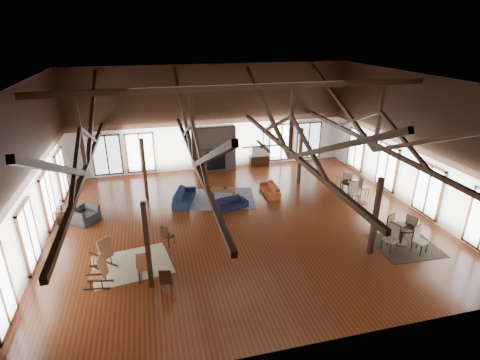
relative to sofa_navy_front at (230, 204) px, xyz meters
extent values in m
plane|color=maroon|center=(0.29, -1.40, -0.24)|extent=(16.00, 16.00, 0.00)
cube|color=black|center=(0.29, -1.40, 5.76)|extent=(16.00, 14.00, 0.02)
cube|color=white|center=(0.29, 5.60, 2.76)|extent=(16.00, 0.02, 6.00)
cube|color=white|center=(0.29, -8.40, 2.76)|extent=(16.00, 0.02, 6.00)
cube|color=white|center=(-7.71, -1.40, 2.76)|extent=(0.02, 14.00, 6.00)
cube|color=white|center=(8.29, -1.40, 2.76)|extent=(0.02, 14.00, 6.00)
cube|color=#321B0D|center=(0.29, -1.40, 5.51)|extent=(15.60, 0.18, 0.22)
cube|color=#321B0D|center=(-5.71, -1.40, 2.81)|extent=(0.16, 13.70, 0.18)
cube|color=#321B0D|center=(-5.71, -1.40, 4.16)|extent=(0.14, 0.14, 2.70)
cube|color=#321B0D|center=(-5.71, 2.10, 4.03)|extent=(0.15, 7.07, 3.12)
cube|color=#321B0D|center=(-5.71, -4.90, 4.03)|extent=(0.15, 7.07, 3.12)
cube|color=#321B0D|center=(-1.71, -1.40, 2.81)|extent=(0.16, 13.70, 0.18)
cube|color=#321B0D|center=(-1.71, -1.40, 4.16)|extent=(0.14, 0.14, 2.70)
cube|color=#321B0D|center=(-1.71, 2.10, 4.03)|extent=(0.15, 7.07, 3.12)
cube|color=#321B0D|center=(-1.71, -4.90, 4.03)|extent=(0.15, 7.07, 3.12)
cube|color=#321B0D|center=(2.29, -1.40, 2.81)|extent=(0.16, 13.70, 0.18)
cube|color=#321B0D|center=(2.29, -1.40, 4.16)|extent=(0.14, 0.14, 2.70)
cube|color=#321B0D|center=(2.29, 2.10, 4.03)|extent=(0.15, 7.07, 3.12)
cube|color=#321B0D|center=(2.29, -4.90, 4.03)|extent=(0.15, 7.07, 3.12)
cube|color=#321B0D|center=(6.29, -1.40, 2.81)|extent=(0.16, 13.70, 0.18)
cube|color=#321B0D|center=(6.29, -1.40, 4.16)|extent=(0.14, 0.14, 2.70)
cube|color=#321B0D|center=(6.29, 2.10, 4.03)|extent=(0.15, 7.07, 3.12)
cube|color=#321B0D|center=(6.29, -4.90, 4.03)|extent=(0.15, 7.07, 3.12)
cube|color=#321B0D|center=(-3.71, -4.90, 1.28)|extent=(0.16, 0.16, 3.05)
cube|color=#321B0D|center=(4.29, -4.90, 1.28)|extent=(0.16, 0.16, 3.05)
cube|color=#321B0D|center=(-3.71, 2.10, 1.28)|extent=(0.16, 0.16, 3.05)
cube|color=#321B0D|center=(4.29, 2.10, 1.28)|extent=(0.16, 0.16, 3.05)
cube|color=#63584B|center=(0.29, 5.28, 1.06)|extent=(2.40, 0.62, 2.60)
cube|color=black|center=(0.29, 4.96, 0.41)|extent=(1.10, 0.06, 1.10)
cube|color=#33180F|center=(0.29, 5.00, 1.11)|extent=(2.50, 0.20, 0.12)
cylinder|color=black|center=(0.79, -2.40, 3.81)|extent=(0.04, 0.04, 0.70)
cylinder|color=black|center=(0.79, -2.40, 3.46)|extent=(0.20, 0.20, 0.10)
cube|color=black|center=(1.24, -2.40, 3.46)|extent=(0.70, 0.12, 0.02)
cube|color=black|center=(0.79, -1.95, 3.46)|extent=(0.12, 0.70, 0.02)
cube|color=black|center=(0.34, -2.40, 3.46)|extent=(0.70, 0.12, 0.02)
cube|color=black|center=(0.79, -2.85, 3.46)|extent=(0.12, 0.70, 0.02)
imported|color=black|center=(0.00, 0.00, 0.00)|extent=(1.78, 1.05, 0.49)
imported|color=#141E37|center=(-1.98, 1.20, 0.05)|extent=(2.15, 1.36, 0.59)
imported|color=#9B441E|center=(2.34, 1.15, 0.00)|extent=(1.70, 0.69, 0.49)
cube|color=brown|center=(-0.04, 1.23, 0.20)|extent=(1.35, 0.97, 0.06)
cube|color=brown|center=(-0.55, 1.03, -0.04)|extent=(0.06, 0.06, 0.41)
cube|color=brown|center=(-0.55, 1.43, -0.04)|extent=(0.06, 0.06, 0.41)
cube|color=brown|center=(0.47, 1.03, -0.04)|extent=(0.06, 0.06, 0.41)
cube|color=brown|center=(0.47, 1.43, -0.04)|extent=(0.06, 0.06, 0.41)
imported|color=#B2B2B2|center=(0.04, 1.26, 0.32)|extent=(0.19, 0.19, 0.19)
imported|color=#28282A|center=(-6.38, 0.26, 0.10)|extent=(1.38, 1.40, 0.69)
cube|color=black|center=(-7.31, 0.50, 0.05)|extent=(0.44, 0.44, 0.58)
cylinder|color=black|center=(-7.31, 0.50, 0.51)|extent=(0.08, 0.08, 0.35)
cone|color=beige|center=(-7.31, 0.50, 0.75)|extent=(0.31, 0.31, 0.25)
cube|color=#9D653B|center=(-5.35, -3.37, 0.21)|extent=(0.71, 0.71, 0.05)
cube|color=#9D653B|center=(-5.17, -3.53, 0.56)|extent=(0.49, 0.52, 0.74)
cube|color=black|center=(-5.49, -3.53, -0.22)|extent=(0.71, 0.65, 0.05)
cube|color=black|center=(-5.21, -3.21, -0.22)|extent=(0.71, 0.65, 0.05)
cube|color=#9D653B|center=(-3.93, -4.29, 0.14)|extent=(0.45, 0.44, 0.05)
cube|color=#9D653B|center=(-3.92, -4.49, 0.44)|extent=(0.45, 0.19, 0.63)
cube|color=black|center=(-4.11, -4.30, -0.22)|extent=(0.07, 0.78, 0.05)
cube|color=black|center=(-3.74, -4.28, -0.22)|extent=(0.07, 0.78, 0.05)
cube|color=#9D653B|center=(-5.40, -4.44, 0.18)|extent=(0.55, 0.56, 0.05)
cube|color=#9D653B|center=(-5.18, -4.48, 0.51)|extent=(0.27, 0.51, 0.70)
cube|color=black|center=(-5.44, -4.63, -0.22)|extent=(0.85, 0.21, 0.05)
cube|color=black|center=(-5.36, -4.24, -0.22)|extent=(0.85, 0.21, 0.05)
cube|color=black|center=(-3.00, -2.48, 0.15)|extent=(0.52, 0.52, 0.04)
cube|color=black|center=(-3.11, -2.60, 0.39)|extent=(0.29, 0.28, 0.49)
cylinder|color=black|center=(-3.00, -2.48, -0.04)|extent=(0.03, 0.03, 0.40)
cube|color=black|center=(-3.23, -5.24, 0.16)|extent=(0.45, 0.45, 0.04)
cube|color=black|center=(-3.27, -5.41, 0.40)|extent=(0.38, 0.12, 0.49)
cylinder|color=black|center=(-3.23, -5.24, -0.04)|extent=(0.03, 0.03, 0.40)
cylinder|color=black|center=(5.81, -4.60, 0.49)|extent=(0.86, 0.86, 0.04)
cylinder|color=black|center=(5.81, -4.60, 0.13)|extent=(0.10, 0.10, 0.71)
cylinder|color=black|center=(5.81, -4.60, -0.22)|extent=(0.52, 0.52, 0.04)
cylinder|color=black|center=(6.12, -0.05, 0.46)|extent=(0.83, 0.83, 0.04)
cylinder|color=black|center=(6.12, -0.05, 0.12)|extent=(0.10, 0.10, 0.68)
cylinder|color=black|center=(6.12, -0.05, -0.22)|extent=(0.50, 0.50, 0.04)
imported|color=#B2B2B2|center=(5.89, -4.58, 0.55)|extent=(0.14, 0.14, 0.09)
imported|color=#B2B2B2|center=(6.03, -0.10, 0.53)|extent=(0.16, 0.16, 0.10)
cube|color=black|center=(3.04, 5.35, 0.05)|extent=(1.18, 0.44, 0.59)
imported|color=#B2B2B2|center=(3.08, 5.35, 0.64)|extent=(1.03, 0.24, 0.59)
cube|color=#C6B08A|center=(-4.37, -3.51, -0.24)|extent=(2.94, 2.46, 0.01)
cube|color=#1B234C|center=(-0.23, 1.17, -0.24)|extent=(3.68, 3.00, 0.01)
cube|color=black|center=(5.91, -4.78, -0.24)|extent=(2.42, 2.22, 0.01)
camera|label=1|loc=(-3.34, -15.30, 7.63)|focal=28.00mm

